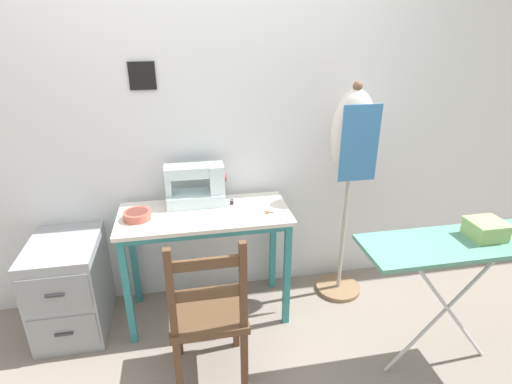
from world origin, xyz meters
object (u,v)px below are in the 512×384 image
at_px(fabric_bowl, 137,215).
at_px(ironing_board, 461,249).
at_px(filing_cabinet, 70,286).
at_px(storage_box, 486,229).
at_px(scissors, 272,213).
at_px(sewing_machine, 198,186).
at_px(wooden_chair, 208,314).
at_px(dress_form, 352,151).
at_px(thread_spool_near_machine, 232,202).

height_order(fabric_bowl, ironing_board, ironing_board).
distance_m(filing_cabinet, ironing_board, 2.28).
bearing_deg(storage_box, scissors, 148.51).
distance_m(ironing_board, storage_box, 0.16).
height_order(sewing_machine, fabric_bowl, sewing_machine).
relative_size(sewing_machine, wooden_chair, 0.41).
xyz_separation_m(scissors, wooden_chair, (-0.44, -0.45, -0.33)).
height_order(scissors, dress_form, dress_form).
relative_size(thread_spool_near_machine, ironing_board, 0.04).
xyz_separation_m(scissors, filing_cabinet, (-1.26, 0.10, -0.45)).
bearing_deg(wooden_chair, thread_spool_near_machine, 70.73).
distance_m(wooden_chair, storage_box, 1.49).
xyz_separation_m(filing_cabinet, ironing_board, (2.11, -0.72, 0.46)).
bearing_deg(scissors, thread_spool_near_machine, 143.13).
xyz_separation_m(wooden_chair, filing_cabinet, (-0.82, 0.55, -0.12)).
relative_size(dress_form, ironing_board, 1.45).
distance_m(dress_form, ironing_board, 0.87).
xyz_separation_m(wooden_chair, storage_box, (1.42, -0.15, 0.44)).
bearing_deg(storage_box, sewing_machine, 149.81).
bearing_deg(fabric_bowl, storage_box, -20.72).
relative_size(sewing_machine, filing_cabinet, 0.61).
xyz_separation_m(fabric_bowl, dress_form, (1.35, 0.07, 0.30)).
height_order(sewing_machine, wooden_chair, sewing_machine).
bearing_deg(scissors, ironing_board, -35.77).
bearing_deg(thread_spool_near_machine, fabric_bowl, -170.73).
xyz_separation_m(sewing_machine, fabric_bowl, (-0.37, -0.15, -0.10)).
xyz_separation_m(fabric_bowl, storage_box, (1.78, -0.67, 0.08)).
bearing_deg(sewing_machine, filing_cabinet, -172.06).
bearing_deg(thread_spool_near_machine, storage_box, -32.55).
bearing_deg(dress_form, wooden_chair, -148.95).
bearing_deg(fabric_bowl, ironing_board, -22.57).
bearing_deg(dress_form, filing_cabinet, -178.60).
bearing_deg(thread_spool_near_machine, dress_form, -1.55).
height_order(dress_form, ironing_board, dress_form).
relative_size(dress_form, storage_box, 8.60).
relative_size(sewing_machine, ironing_board, 0.36).
bearing_deg(wooden_chair, sewing_machine, 89.01).
xyz_separation_m(sewing_machine, filing_cabinet, (-0.83, -0.12, -0.57)).
distance_m(fabric_bowl, thread_spool_near_machine, 0.58).
relative_size(fabric_bowl, scissors, 1.24).
xyz_separation_m(scissors, storage_box, (0.98, -0.60, 0.11)).
height_order(sewing_machine, thread_spool_near_machine, sewing_machine).
bearing_deg(filing_cabinet, dress_form, 1.40).
distance_m(thread_spool_near_machine, ironing_board, 1.33).
bearing_deg(storage_box, ironing_board, -174.21).
height_order(sewing_machine, storage_box, sewing_machine).
relative_size(fabric_bowl, dress_form, 0.11).
height_order(scissors, thread_spool_near_machine, thread_spool_near_machine).
xyz_separation_m(wooden_chair, ironing_board, (1.29, -0.16, 0.34)).
bearing_deg(scissors, wooden_chair, -134.44).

